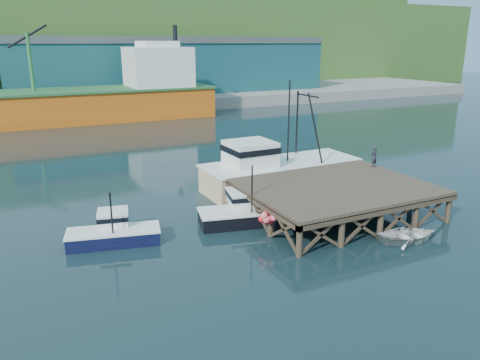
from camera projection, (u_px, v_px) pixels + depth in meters
ground at (261, 227)px, 29.66m from camera, size 300.00×300.00×0.00m
wharf at (334, 187)px, 31.28m from camera, size 12.00×10.00×2.62m
far_quay at (86, 98)px, 89.59m from camera, size 160.00×40.00×2.00m
warehouse_mid at (87, 70)px, 83.73m from camera, size 28.00×16.00×9.00m
warehouse_right at (238, 66)px, 96.44m from camera, size 30.00×16.00×9.00m
cargo_ship at (47, 100)px, 66.42m from camera, size 55.50×10.00×13.75m
hillside at (62, 43)px, 112.55m from camera, size 220.00×50.00×22.00m
boat_navy at (114, 231)px, 27.19m from camera, size 5.56×3.49×3.30m
boat_black at (248, 211)px, 30.32m from camera, size 6.83×5.67×4.00m
trawler at (278, 167)px, 36.92m from camera, size 12.76×4.79×8.48m
dinghy at (408, 235)px, 27.40m from camera, size 4.03×3.21×0.75m
dockworker at (374, 157)px, 35.32m from camera, size 0.63×0.47×1.59m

